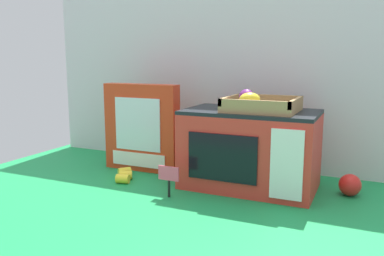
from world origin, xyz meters
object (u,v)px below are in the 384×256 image
(cookie_set_box, at_px, (141,128))
(loose_toy_banana, at_px, (124,175))
(food_groups_crate, at_px, (260,105))
(loose_toy_apple, at_px, (350,185))
(toy_microwave, at_px, (250,149))
(price_sign, at_px, (169,177))

(cookie_set_box, height_order, loose_toy_banana, cookie_set_box)
(food_groups_crate, relative_size, loose_toy_apple, 3.25)
(toy_microwave, distance_m, cookie_set_box, 0.44)
(food_groups_crate, distance_m, loose_toy_apple, 0.38)
(toy_microwave, relative_size, loose_toy_apple, 6.23)
(food_groups_crate, height_order, cookie_set_box, cookie_set_box)
(loose_toy_banana, distance_m, loose_toy_apple, 0.77)
(loose_toy_apple, bearing_deg, cookie_set_box, -178.87)
(food_groups_crate, xyz_separation_m, loose_toy_banana, (-0.46, -0.09, -0.27))
(toy_microwave, height_order, price_sign, toy_microwave)
(loose_toy_banana, relative_size, loose_toy_apple, 1.78)
(food_groups_crate, height_order, loose_toy_apple, food_groups_crate)
(toy_microwave, bearing_deg, price_sign, -134.60)
(cookie_set_box, bearing_deg, loose_toy_apple, 1.13)
(toy_microwave, xyz_separation_m, cookie_set_box, (-0.44, 0.03, 0.04))
(price_sign, height_order, loose_toy_banana, price_sign)
(food_groups_crate, bearing_deg, loose_toy_banana, -168.58)
(price_sign, distance_m, loose_toy_apple, 0.58)
(toy_microwave, xyz_separation_m, loose_toy_banana, (-0.43, -0.11, -0.12))
(cookie_set_box, bearing_deg, toy_microwave, -4.16)
(food_groups_crate, distance_m, loose_toy_banana, 0.54)
(food_groups_crate, xyz_separation_m, price_sign, (-0.23, -0.19, -0.22))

